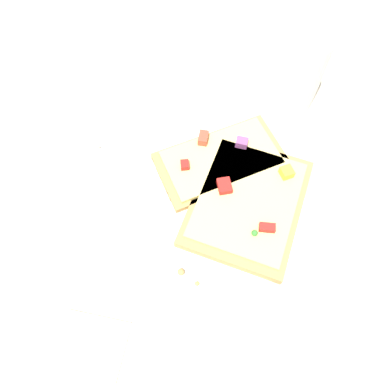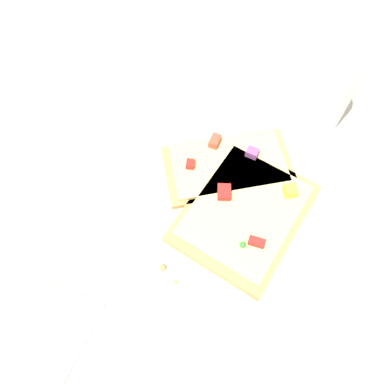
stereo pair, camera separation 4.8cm
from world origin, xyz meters
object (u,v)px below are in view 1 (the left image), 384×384
at_px(plate, 192,198).
at_px(drinking_glass, 298,72).
at_px(fork, 169,206).
at_px(pizza_slice_main, 248,200).
at_px(pizza_slice_corner, 221,161).
at_px(napkin, 82,375).
at_px(knife, 157,162).

xyz_separation_m(plate, drinking_glass, (0.20, -0.11, 0.05)).
bearing_deg(fork, pizza_slice_main, 25.95).
bearing_deg(pizza_slice_corner, napkin, -144.35).
bearing_deg(fork, napkin, -91.90).
bearing_deg(fork, plate, 52.44).
xyz_separation_m(knife, pizza_slice_main, (-0.04, -0.13, 0.01)).
relative_size(fork, knife, 0.93).
bearing_deg(drinking_glass, pizza_slice_corner, 149.62).
relative_size(fork, pizza_slice_main, 1.09).
bearing_deg(plate, knife, 55.39).
distance_m(plate, drinking_glass, 0.24).
bearing_deg(napkin, drinking_glass, -23.43).
bearing_deg(knife, pizza_slice_main, -3.55).
bearing_deg(plate, fork, 131.47).
distance_m(plate, pizza_slice_main, 0.07).
relative_size(fork, drinking_glass, 1.72).
height_order(knife, napkin, knife).
distance_m(pizza_slice_corner, drinking_glass, 0.17).
xyz_separation_m(plate, pizza_slice_corner, (0.05, -0.03, 0.02)).
bearing_deg(napkin, fork, -12.87).
relative_size(pizza_slice_corner, drinking_glass, 1.60).
height_order(plate, napkin, plate).
relative_size(plate, drinking_glass, 2.50).
xyz_separation_m(fork, knife, (0.06, 0.03, 0.00)).
relative_size(plate, pizza_slice_corner, 1.56).
distance_m(knife, pizza_slice_corner, 0.09).
bearing_deg(plate, napkin, 162.43).
bearing_deg(fork, drinking_glass, 68.88).
bearing_deg(napkin, plate, -17.57).
xyz_separation_m(pizza_slice_main, pizza_slice_corner, (0.05, 0.04, 0.00)).
height_order(fork, napkin, fork).
bearing_deg(pizza_slice_corner, drinking_glass, 24.88).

